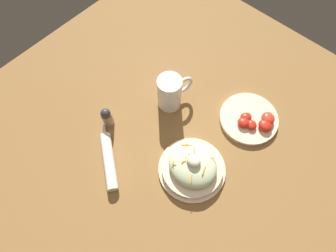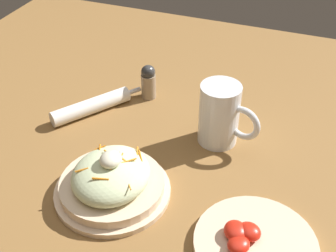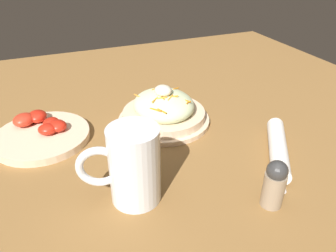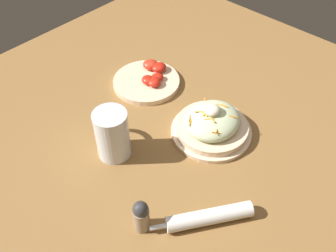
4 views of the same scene
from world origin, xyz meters
name	(u,v)px [view 1 (image 1 of 4)]	position (x,y,z in m)	size (l,w,h in m)	color
ground_plane	(176,147)	(0.00, 0.00, 0.00)	(1.43, 1.43, 0.00)	olive
salad_plate	(192,167)	(0.09, -0.03, 0.03)	(0.21, 0.21, 0.09)	beige
beer_mug	(170,93)	(-0.13, 0.11, 0.06)	(0.08, 0.13, 0.13)	white
napkin_roll	(109,161)	(-0.12, -0.19, 0.02)	(0.20, 0.15, 0.04)	white
tomato_plate	(251,119)	(0.13, 0.24, 0.01)	(0.20, 0.20, 0.04)	beige
salt_shaker	(107,117)	(-0.23, -0.09, 0.04)	(0.04, 0.04, 0.09)	gray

